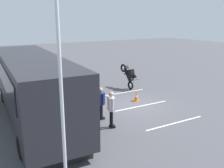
# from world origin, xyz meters

# --- Properties ---
(ground_plane) EXTENTS (80.00, 80.00, 0.00)m
(ground_plane) POSITION_xyz_m (0.00, 0.00, 0.00)
(ground_plane) COLOR #4C4C51
(tour_bus) EXTENTS (10.28, 2.88, 3.25)m
(tour_bus) POSITION_xyz_m (0.68, 5.47, 1.65)
(tour_bus) COLOR #26262B
(tour_bus) RESTS_ON ground_plane
(spectator_far_left) EXTENTS (0.57, 0.38, 1.75)m
(spectator_far_left) POSITION_xyz_m (-2.05, 2.59, 1.05)
(spectator_far_left) COLOR black
(spectator_far_left) RESTS_ON ground_plane
(spectator_left) EXTENTS (0.58, 0.33, 1.68)m
(spectator_left) POSITION_xyz_m (-0.92, 2.55, 0.99)
(spectator_left) COLOR black
(spectator_left) RESTS_ON ground_plane
(spectator_centre) EXTENTS (0.58, 0.35, 1.81)m
(spectator_centre) POSITION_xyz_m (0.25, 2.48, 1.09)
(spectator_centre) COLOR #473823
(spectator_centre) RESTS_ON ground_plane
(spectator_right) EXTENTS (0.57, 0.38, 1.81)m
(spectator_right) POSITION_xyz_m (1.41, 2.57, 1.08)
(spectator_right) COLOR black
(spectator_right) RESTS_ON ground_plane
(spectator_far_right) EXTENTS (0.57, 0.39, 1.68)m
(spectator_far_right) POSITION_xyz_m (2.64, 2.57, 1.00)
(spectator_far_right) COLOR black
(spectator_far_right) RESTS_ON ground_plane
(parked_motorcycle_silver) EXTENTS (2.05, 0.58, 0.99)m
(parked_motorcycle_silver) POSITION_xyz_m (-0.70, 3.19, 0.48)
(parked_motorcycle_silver) COLOR black
(parked_motorcycle_silver) RESTS_ON ground_plane
(stunt_motorcycle) EXTENTS (1.92, 0.59, 1.85)m
(stunt_motorcycle) POSITION_xyz_m (3.15, -1.84, 1.04)
(stunt_motorcycle) COLOR black
(stunt_motorcycle) RESTS_ON ground_plane
(flagpole) EXTENTS (0.78, 0.36, 7.43)m
(flagpole) POSITION_xyz_m (-6.37, 6.31, 3.67)
(flagpole) COLOR silver
(flagpole) RESTS_ON ground_plane
(traffic_cone) EXTENTS (0.34, 0.34, 0.63)m
(traffic_cone) POSITION_xyz_m (0.58, -0.69, 0.30)
(traffic_cone) COLOR orange
(traffic_cone) RESTS_ON ground_plane
(bay_line_a) EXTENTS (0.13, 3.54, 0.01)m
(bay_line_a) POSITION_xyz_m (-3.17, -0.38, 0.00)
(bay_line_a) COLOR white
(bay_line_a) RESTS_ON ground_plane
(bay_line_b) EXTENTS (0.13, 3.75, 0.01)m
(bay_line_b) POSITION_xyz_m (-0.33, -0.38, 0.00)
(bay_line_b) COLOR white
(bay_line_b) RESTS_ON ground_plane
(bay_line_c) EXTENTS (0.14, 4.50, 0.01)m
(bay_line_c) POSITION_xyz_m (2.51, -0.38, 0.00)
(bay_line_c) COLOR white
(bay_line_c) RESTS_ON ground_plane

